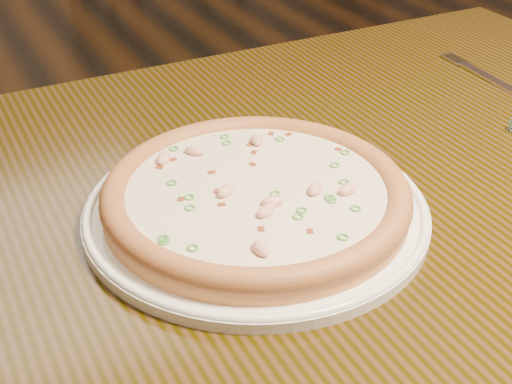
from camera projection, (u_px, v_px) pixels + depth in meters
name	position (u px, v px, depth m)	size (l,w,h in m)	color
hero_table	(322.00, 236.00, 0.91)	(1.20, 0.80, 0.75)	black
plate	(256.00, 209.00, 0.76)	(0.37, 0.37, 0.02)	white
pizza	(256.00, 194.00, 0.75)	(0.33, 0.33, 0.03)	#CE8540
fork	(483.00, 74.00, 1.09)	(0.03, 0.18, 0.00)	silver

